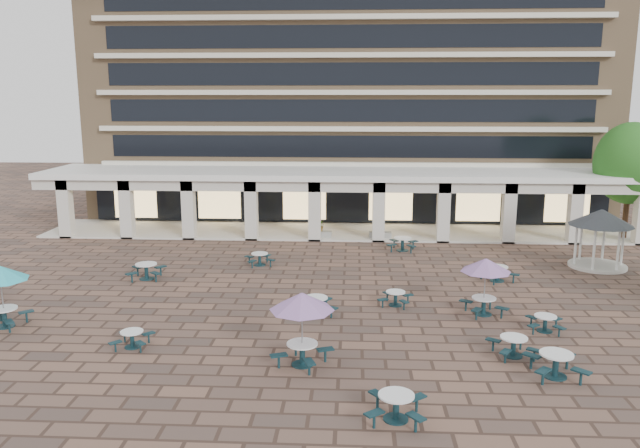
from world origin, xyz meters
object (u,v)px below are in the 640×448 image
Objects in this scene: picnic_table_1 at (396,405)px; planter_right at (380,232)px; picnic_table_2 at (556,363)px; planter_left at (321,231)px; picnic_table_0 at (132,338)px; gazebo at (601,224)px.

planter_right is at bearing 95.60° from picnic_table_1.
picnic_table_2 is 1.31× the size of planter_left.
picnic_table_0 is 0.74× the size of picnic_table_1.
picnic_table_0 is at bearing -150.20° from gazebo.
gazebo is at bearing 61.56° from picnic_table_1.
picnic_table_1 is at bearing -91.16° from planter_right.
picnic_table_1 is 24.16m from planter_left.
picnic_table_1 is 0.56× the size of gazebo.
picnic_table_0 is at bearing 159.86° from picnic_table_1.
planter_left is at bearing 158.45° from gazebo.
picnic_table_1 reaches higher than picnic_table_0.
gazebo reaches higher than picnic_table_2.
gazebo is 2.34× the size of planter_left.
picnic_table_1 is (9.72, -4.93, 0.10)m from picnic_table_0.
picnic_table_0 is at bearing -108.08° from planter_left.
planter_right reaches higher than picnic_table_2.
planter_right is at bearing 152.20° from gazebo.
picnic_table_0 is 21.54m from planter_right.
picnic_table_0 is 0.98× the size of planter_left.
planter_right is at bearing 102.23° from picnic_table_2.
picnic_table_2 is at bearing -76.01° from planter_right.
gazebo is at bearing -27.80° from planter_right.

